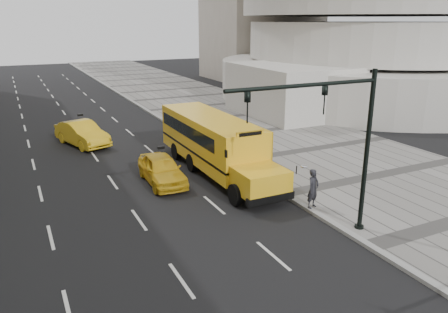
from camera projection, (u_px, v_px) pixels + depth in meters
name	position (u px, v px, depth m)	size (l,w,h in m)	color
ground	(131.00, 179.00, 23.10)	(140.00, 140.00, 0.00)	black
sidewalk_museum	(315.00, 150.00, 28.14)	(12.00, 140.00, 0.15)	gray
curb_museum	(232.00, 162.00, 25.61)	(0.30, 140.00, 0.15)	gray
school_bus	(212.00, 140.00, 24.02)	(2.96, 11.56, 3.19)	yellow
taxi_near	(162.00, 169.00, 22.40)	(1.73, 4.30, 1.47)	gold
taxi_far	(82.00, 134.00, 29.19)	(1.70, 4.87, 1.60)	gold
pedestrian	(313.00, 189.00, 19.03)	(0.64, 0.42, 1.76)	#24252B
traffic_signal	(339.00, 136.00, 15.60)	(6.18, 0.36, 6.40)	black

